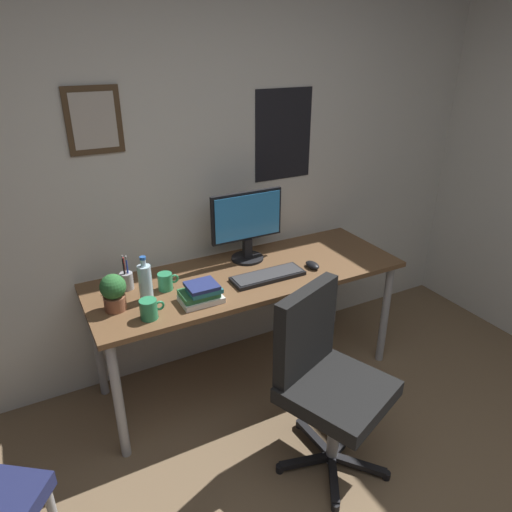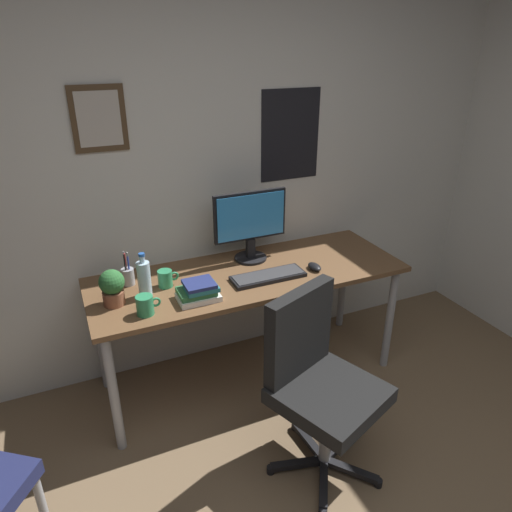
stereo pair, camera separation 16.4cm
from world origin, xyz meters
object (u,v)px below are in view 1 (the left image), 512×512
at_px(pen_cup, 127,280).
at_px(book_stack_left, 201,294).
at_px(coffee_mug_far, 166,281).
at_px(keyboard, 268,276).
at_px(computer_mouse, 312,265).
at_px(monitor, 247,223).
at_px(office_chair, 325,374).
at_px(coffee_mug_near, 149,309).
at_px(potted_plant, 113,291).
at_px(water_bottle, 145,282).

distance_m(pen_cup, book_stack_left, 0.44).
bearing_deg(coffee_mug_far, keyboard, -14.35).
bearing_deg(computer_mouse, monitor, 134.55).
distance_m(office_chair, keyboard, 0.68).
distance_m(coffee_mug_near, potted_plant, 0.21).
bearing_deg(monitor, keyboard, -92.22).
height_order(potted_plant, book_stack_left, potted_plant).
height_order(pen_cup, book_stack_left, pen_cup).
xyz_separation_m(computer_mouse, book_stack_left, (-0.74, -0.06, 0.03)).
xyz_separation_m(coffee_mug_far, potted_plant, (-0.29, -0.08, 0.06)).
height_order(monitor, keyboard, monitor).
bearing_deg(potted_plant, office_chair, -40.48).
xyz_separation_m(computer_mouse, potted_plant, (-1.15, 0.07, 0.09)).
relative_size(coffee_mug_near, coffee_mug_far, 1.06).
height_order(coffee_mug_far, pen_cup, pen_cup).
relative_size(computer_mouse, coffee_mug_near, 0.88).
xyz_separation_m(office_chair, coffee_mug_near, (-0.69, 0.53, 0.27)).
xyz_separation_m(monitor, potted_plant, (-0.86, -0.22, -0.13)).
distance_m(potted_plant, pen_cup, 0.22).
distance_m(water_bottle, pen_cup, 0.19).
relative_size(monitor, keyboard, 1.07).
height_order(water_bottle, pen_cup, water_bottle).
xyz_separation_m(coffee_mug_far, pen_cup, (-0.19, 0.11, 0.01)).
distance_m(keyboard, coffee_mug_far, 0.58).
relative_size(monitor, computer_mouse, 4.18).
height_order(office_chair, monitor, monitor).
bearing_deg(coffee_mug_near, office_chair, -37.85).
xyz_separation_m(coffee_mug_near, book_stack_left, (0.29, 0.03, -0.01)).
relative_size(computer_mouse, pen_cup, 0.55).
bearing_deg(potted_plant, monitor, 14.36).
bearing_deg(coffee_mug_near, book_stack_left, 6.39).
distance_m(coffee_mug_near, coffee_mug_far, 0.29).
distance_m(office_chair, coffee_mug_far, 0.97).
distance_m(office_chair, water_bottle, 1.02).
xyz_separation_m(keyboard, book_stack_left, (-0.44, -0.07, 0.03)).
distance_m(potted_plant, book_stack_left, 0.44).
height_order(keyboard, coffee_mug_near, coffee_mug_near).
distance_m(computer_mouse, water_bottle, 0.99).
xyz_separation_m(keyboard, coffee_mug_far, (-0.56, 0.14, 0.04)).
bearing_deg(office_chair, coffee_mug_near, 142.15).
relative_size(computer_mouse, coffee_mug_far, 0.93).
bearing_deg(water_bottle, monitor, 16.50).
relative_size(water_bottle, book_stack_left, 1.16).
bearing_deg(potted_plant, book_stack_left, -17.52).
distance_m(keyboard, pen_cup, 0.79).
bearing_deg(book_stack_left, keyboard, 9.04).
bearing_deg(monitor, office_chair, -93.00).
bearing_deg(water_bottle, pen_cup, 108.79).
distance_m(water_bottle, potted_plant, 0.17).
xyz_separation_m(monitor, coffee_mug_near, (-0.73, -0.38, -0.19)).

